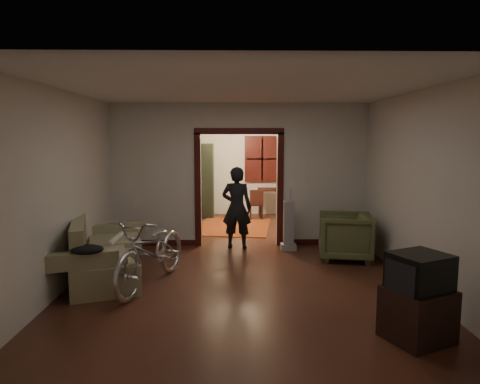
{
  "coord_description": "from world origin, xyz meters",
  "views": [
    {
      "loc": [
        -0.14,
        -7.64,
        2.13
      ],
      "look_at": [
        0.0,
        -0.3,
        1.2
      ],
      "focal_mm": 32.0,
      "sensor_mm": 36.0,
      "label": 1
    }
  ],
  "objects_px": {
    "sofa": "(104,248)",
    "desk": "(277,203)",
    "armchair": "(345,236)",
    "locker": "(195,180)",
    "person": "(237,208)",
    "bicycle": "(152,251)"
  },
  "relations": [
    {
      "from": "sofa",
      "to": "desk",
      "type": "xyz_separation_m",
      "value": [
        3.18,
        5.03,
        -0.09
      ]
    },
    {
      "from": "armchair",
      "to": "locker",
      "type": "bearing_deg",
      "value": -133.72
    },
    {
      "from": "sofa",
      "to": "armchair",
      "type": "distance_m",
      "value": 4.06
    },
    {
      "from": "sofa",
      "to": "person",
      "type": "bearing_deg",
      "value": 22.57
    },
    {
      "from": "armchair",
      "to": "desk",
      "type": "height_order",
      "value": "armchair"
    },
    {
      "from": "bicycle",
      "to": "armchair",
      "type": "bearing_deg",
      "value": 39.78
    },
    {
      "from": "armchair",
      "to": "person",
      "type": "xyz_separation_m",
      "value": [
        -1.9,
        0.79,
        0.38
      ]
    },
    {
      "from": "bicycle",
      "to": "locker",
      "type": "distance_m",
      "value": 5.47
    },
    {
      "from": "armchair",
      "to": "person",
      "type": "bearing_deg",
      "value": -102.14
    },
    {
      "from": "sofa",
      "to": "armchair",
      "type": "relative_size",
      "value": 2.25
    },
    {
      "from": "sofa",
      "to": "armchair",
      "type": "bearing_deg",
      "value": -4.23
    },
    {
      "from": "bicycle",
      "to": "desk",
      "type": "bearing_deg",
      "value": 83.31
    },
    {
      "from": "locker",
      "to": "desk",
      "type": "distance_m",
      "value": 2.29
    },
    {
      "from": "armchair",
      "to": "desk",
      "type": "distance_m",
      "value": 4.16
    },
    {
      "from": "locker",
      "to": "desk",
      "type": "relative_size",
      "value": 1.93
    },
    {
      "from": "locker",
      "to": "bicycle",
      "type": "bearing_deg",
      "value": -93.85
    },
    {
      "from": "person",
      "to": "locker",
      "type": "relative_size",
      "value": 0.8
    },
    {
      "from": "armchair",
      "to": "person",
      "type": "height_order",
      "value": "person"
    },
    {
      "from": "bicycle",
      "to": "person",
      "type": "distance_m",
      "value": 2.46
    },
    {
      "from": "person",
      "to": "bicycle",
      "type": "bearing_deg",
      "value": 71.4
    },
    {
      "from": "sofa",
      "to": "person",
      "type": "xyz_separation_m",
      "value": [
        2.05,
        1.73,
        0.33
      ]
    },
    {
      "from": "desk",
      "to": "armchair",
      "type": "bearing_deg",
      "value": -67.47
    }
  ]
}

